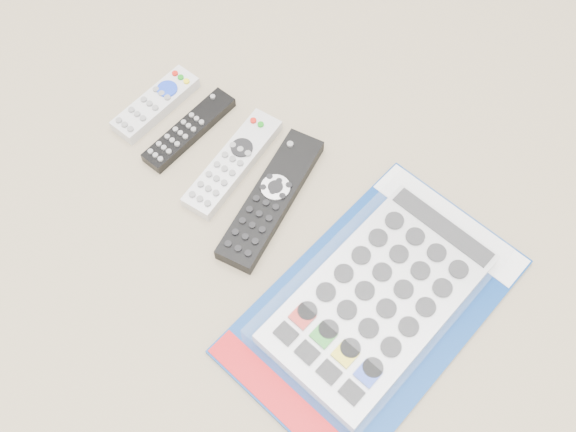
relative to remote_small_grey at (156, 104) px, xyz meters
The scene contains 5 objects.
remote_small_grey is the anchor object (origin of this frame).
remote_slim_black 0.07m from the remote_small_grey, ahead, with size 0.05×0.16×0.02m.
remote_silver_dvd 0.15m from the remote_small_grey, ahead, with size 0.05×0.18×0.02m.
remote_large_black 0.23m from the remote_small_grey, ahead, with size 0.08×0.22×0.02m.
jumbo_remote_packaged 0.43m from the remote_small_grey, 11.33° to the right, with size 0.27×0.39×0.05m.
Camera 1 is at (0.27, -0.36, 0.74)m, focal length 40.00 mm.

